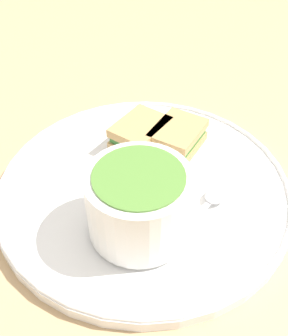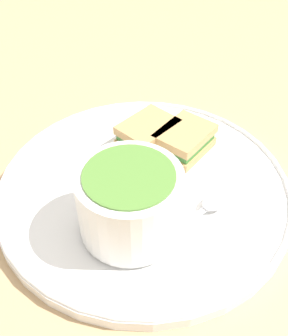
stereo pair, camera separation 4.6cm
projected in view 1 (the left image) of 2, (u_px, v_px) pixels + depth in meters
The scene contains 6 objects.
ground_plane at pixel (144, 192), 0.49m from camera, with size 2.40×2.40×0.00m, color tan.
plate at pixel (144, 186), 0.48m from camera, with size 0.36×0.36×0.02m.
soup_bowl at pixel (139, 202), 0.40m from camera, with size 0.11×0.11×0.08m.
spoon at pixel (212, 200), 0.45m from camera, with size 0.07×0.12×0.01m.
sandwich_half_near at pixel (178, 137), 0.52m from camera, with size 0.09×0.09×0.03m.
sandwich_half_far at pixel (141, 133), 0.52m from camera, with size 0.09×0.09×0.03m.
Camera 1 is at (0.32, -0.13, 0.36)m, focal length 42.00 mm.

